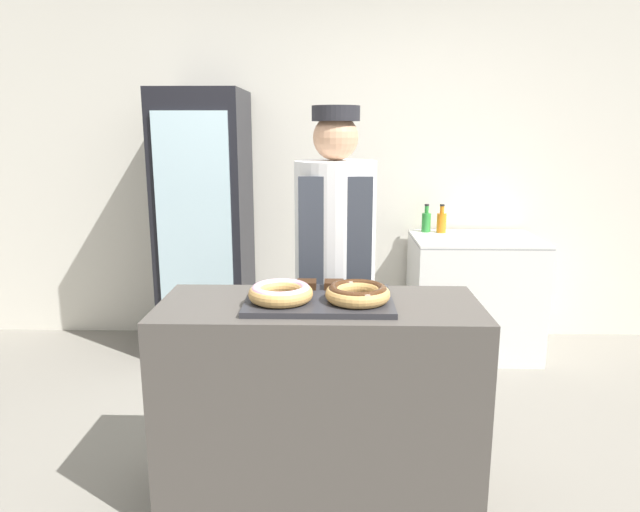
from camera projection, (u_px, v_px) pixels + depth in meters
name	position (u px, v px, depth m)	size (l,w,h in m)	color
ground_plane	(319.00, 493.00, 2.59)	(14.00, 14.00, 0.00)	gray
wall_back	(326.00, 164.00, 4.37)	(8.00, 0.06, 2.70)	silver
display_counter	(319.00, 402.00, 2.49)	(1.35, 0.56, 0.90)	#4C4742
serving_tray	(319.00, 300.00, 2.39)	(0.61, 0.42, 0.02)	#2D2D33
donut_light_glaze	(281.00, 292.00, 2.33)	(0.27, 0.27, 0.07)	tan
donut_chocolate_glaze	(358.00, 293.00, 2.32)	(0.27, 0.27, 0.07)	tan
brownie_back_left	(307.00, 284.00, 2.53)	(0.09, 0.09, 0.03)	#382111
brownie_back_right	(334.00, 284.00, 2.52)	(0.09, 0.09, 0.03)	#382111
baker_person	(335.00, 270.00, 2.95)	(0.41, 0.41, 1.73)	#4C4C51
beverage_fridge	(206.00, 225.00, 4.09)	(0.60, 0.69, 1.88)	black
chest_freezer	(473.00, 295.00, 4.16)	(0.89, 0.66, 0.86)	white
bottle_green	(426.00, 221.00, 4.27)	(0.07, 0.07, 0.21)	#2D8C38
bottle_orange	(441.00, 222.00, 4.24)	(0.07, 0.07, 0.21)	orange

